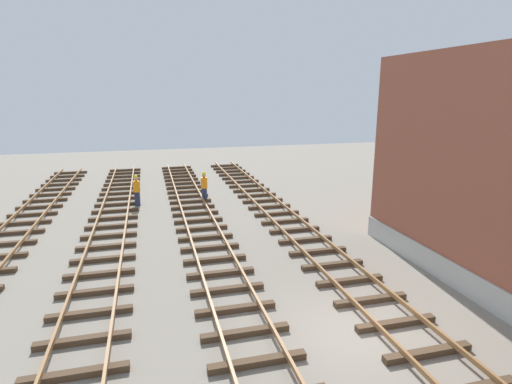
% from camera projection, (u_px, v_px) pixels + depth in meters
% --- Properties ---
extents(ground_plane, '(80.00, 80.00, 0.00)m').
position_uv_depth(ground_plane, '(355.00, 333.00, 11.53)').
color(ground_plane, gray).
extents(track_near_building, '(2.50, 55.30, 0.32)m').
position_uv_depth(track_near_building, '(396.00, 322.00, 11.82)').
color(track_near_building, '#4C3826').
rests_on(track_near_building, ground).
extents(track_centre, '(2.50, 55.30, 0.32)m').
position_uv_depth(track_centre, '(251.00, 345.00, 10.75)').
color(track_centre, '#4C3826').
rests_on(track_centre, ground).
extents(track_far, '(2.50, 55.30, 0.32)m').
position_uv_depth(track_far, '(75.00, 373.00, 9.68)').
color(track_far, '#4C3826').
rests_on(track_far, ground).
extents(track_worker_foreground, '(0.40, 0.40, 1.87)m').
position_uv_depth(track_worker_foreground, '(204.00, 187.00, 25.11)').
color(track_worker_foreground, '#262D4C').
rests_on(track_worker_foreground, ground).
extents(track_worker_distant, '(0.40, 0.40, 1.87)m').
position_uv_depth(track_worker_distant, '(137.00, 190.00, 24.17)').
color(track_worker_distant, '#262D4C').
rests_on(track_worker_distant, ground).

